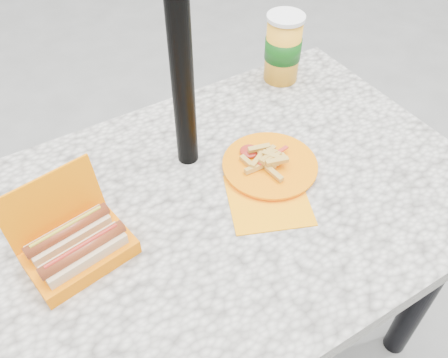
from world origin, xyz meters
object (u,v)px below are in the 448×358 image
hotdog_box (77,246)px  fries_plate (269,167)px  umbrella_pole (178,26)px  soda_cup (283,48)px

hotdog_box → fries_plate: 0.47m
umbrella_pole → fries_plate: size_ratio=7.02×
umbrella_pole → hotdog_box: bearing=-156.3°
umbrella_pole → fries_plate: umbrella_pole is taller
soda_cup → hotdog_box: bearing=-157.2°
fries_plate → soda_cup: soda_cup is taller
umbrella_pole → hotdog_box: umbrella_pole is taller
hotdog_box → fries_plate: hotdog_box is taller
hotdog_box → fries_plate: bearing=-8.8°
hotdog_box → fries_plate: size_ratio=0.72×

